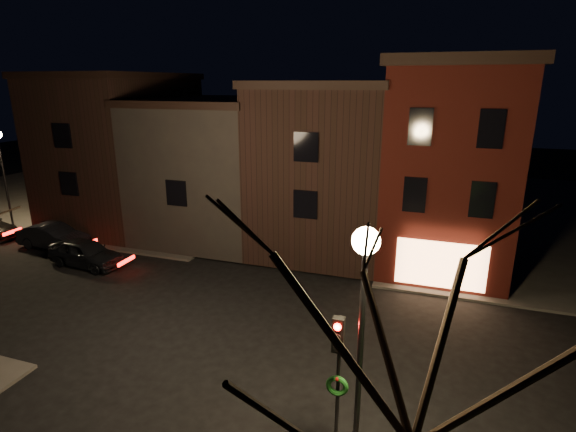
% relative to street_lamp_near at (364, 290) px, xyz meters
% --- Properties ---
extents(ground, '(120.00, 120.00, 0.00)m').
position_rel_street_lamp_near_xyz_m(ground, '(-6.20, 6.00, -5.18)').
color(ground, black).
rests_on(ground, ground).
extents(sidewalk_far_left, '(30.00, 30.00, 0.12)m').
position_rel_street_lamp_near_xyz_m(sidewalk_far_left, '(-26.20, 26.00, -5.12)').
color(sidewalk_far_left, '#2D2B28').
rests_on(sidewalk_far_left, ground).
extents(corner_building, '(6.50, 8.50, 10.50)m').
position_rel_street_lamp_near_xyz_m(corner_building, '(1.80, 15.47, 0.22)').
color(corner_building, '#46110C').
rests_on(corner_building, ground).
extents(row_building_a, '(7.30, 10.30, 9.40)m').
position_rel_street_lamp_near_xyz_m(row_building_a, '(-4.70, 16.50, -0.34)').
color(row_building_a, black).
rests_on(row_building_a, ground).
extents(row_building_b, '(7.80, 10.30, 8.40)m').
position_rel_street_lamp_near_xyz_m(row_building_b, '(-11.95, 16.50, -0.85)').
color(row_building_b, black).
rests_on(row_building_b, ground).
extents(row_building_c, '(7.30, 10.30, 9.90)m').
position_rel_street_lamp_near_xyz_m(row_building_c, '(-19.20, 16.50, -0.09)').
color(row_building_c, black).
rests_on(row_building_c, ground).
extents(street_lamp_near, '(0.60, 0.60, 6.48)m').
position_rel_street_lamp_near_xyz_m(street_lamp_near, '(0.00, 0.00, 0.00)').
color(street_lamp_near, black).
rests_on(street_lamp_near, sidewalk_near_right).
extents(street_lamp_far, '(0.60, 0.60, 6.48)m').
position_rel_street_lamp_near_xyz_m(street_lamp_far, '(-25.20, 12.20, 0.00)').
color(street_lamp_far, black).
rests_on(street_lamp_far, sidewalk_far_left).
extents(traffic_signal, '(0.58, 0.38, 4.05)m').
position_rel_street_lamp_near_xyz_m(traffic_signal, '(-0.60, 0.49, -2.37)').
color(traffic_signal, black).
rests_on(traffic_signal, sidewalk_near_right).
extents(bare_tree_right, '(6.40, 6.40, 8.50)m').
position_rel_street_lamp_near_xyz_m(bare_tree_right, '(1.30, -2.50, 0.97)').
color(bare_tree_right, black).
rests_on(bare_tree_right, sidewalk_near_right).
extents(parked_car_a, '(4.42, 2.12, 1.46)m').
position_rel_street_lamp_near_xyz_m(parked_car_a, '(-16.09, 8.84, -4.45)').
color(parked_car_a, black).
rests_on(parked_car_a, ground).
extents(parked_car_b, '(4.43, 1.62, 1.45)m').
position_rel_street_lamp_near_xyz_m(parked_car_b, '(-19.80, 10.34, -4.45)').
color(parked_car_b, black).
rests_on(parked_car_b, ground).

